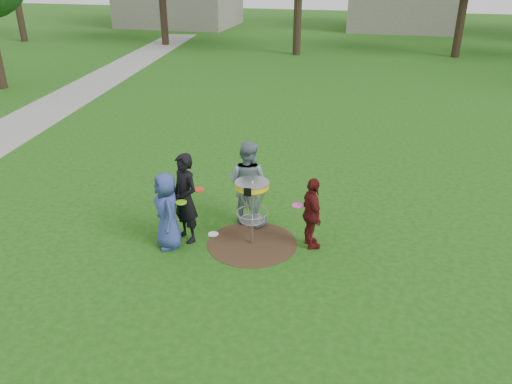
% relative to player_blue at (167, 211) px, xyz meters
% --- Properties ---
extents(ground, '(100.00, 100.00, 0.00)m').
position_rel_player_blue_xyz_m(ground, '(1.56, 0.49, -0.78)').
color(ground, '#19470F').
rests_on(ground, ground).
extents(dirt_patch, '(1.80, 1.80, 0.01)m').
position_rel_player_blue_xyz_m(dirt_patch, '(1.56, 0.49, -0.77)').
color(dirt_patch, '#47331E').
rests_on(dirt_patch, ground).
extents(concrete_path, '(7.75, 39.92, 0.02)m').
position_rel_player_blue_xyz_m(concrete_path, '(-8.44, 8.49, -0.77)').
color(concrete_path, '#9E9E99').
rests_on(concrete_path, ground).
extents(player_blue, '(0.85, 0.90, 1.55)m').
position_rel_player_blue_xyz_m(player_blue, '(0.00, 0.00, 0.00)').
color(player_blue, navy).
rests_on(player_blue, ground).
extents(player_black, '(0.80, 0.73, 1.83)m').
position_rel_player_blue_xyz_m(player_black, '(0.24, 0.33, 0.14)').
color(player_black, black).
rests_on(player_black, ground).
extents(player_grey, '(1.02, 0.87, 1.84)m').
position_rel_player_blue_xyz_m(player_grey, '(1.23, 1.35, 0.14)').
color(player_grey, slate).
rests_on(player_grey, ground).
extents(player_maroon, '(0.70, 0.92, 1.45)m').
position_rel_player_blue_xyz_m(player_maroon, '(2.70, 0.67, -0.05)').
color(player_maroon, '#521213').
rests_on(player_maroon, ground).
extents(disc_on_grass, '(0.22, 0.22, 0.02)m').
position_rel_player_blue_xyz_m(disc_on_grass, '(0.69, 0.63, -0.77)').
color(disc_on_grass, white).
rests_on(disc_on_grass, ground).
extents(disc_golf_basket, '(0.66, 0.67, 1.38)m').
position_rel_player_blue_xyz_m(disc_golf_basket, '(1.56, 0.49, 0.24)').
color(disc_golf_basket, '#9EA0A5').
rests_on(disc_golf_basket, ground).
extents(held_discs, '(2.37, 1.23, 0.25)m').
position_rel_player_blue_xyz_m(held_discs, '(1.14, 0.54, 0.25)').
color(held_discs, '#89E619').
rests_on(held_discs, ground).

